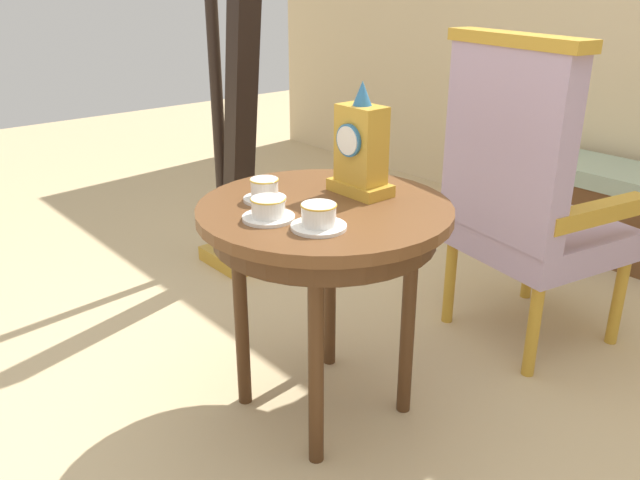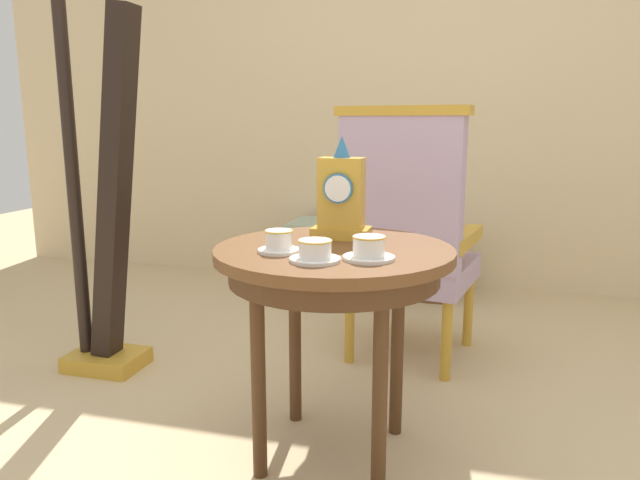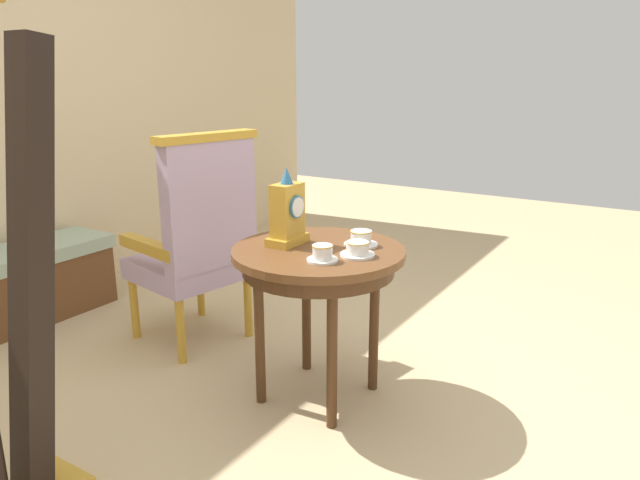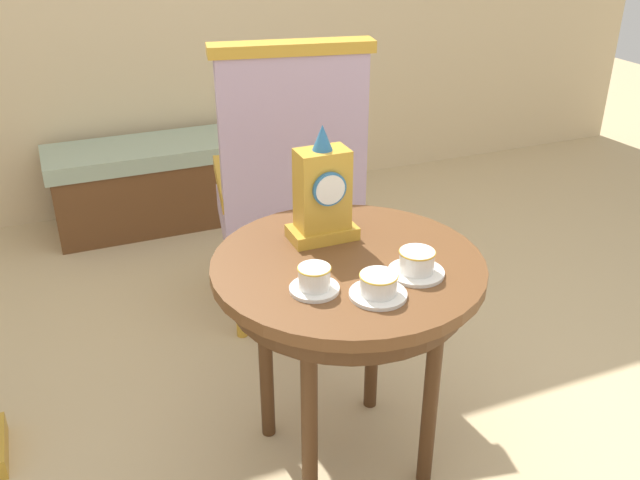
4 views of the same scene
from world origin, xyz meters
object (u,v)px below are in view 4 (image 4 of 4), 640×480
object	(u,v)px
side_table	(346,286)
armchair	(289,182)
teacup_right	(378,286)
window_bench	(155,184)
mantel_clock	(323,195)
teacup_left	(314,280)
teacup_center	(417,264)

from	to	relation	value
side_table	armchair	bearing A→B (deg)	80.83
side_table	teacup_right	size ratio (longest dim) A/B	5.16
window_bench	armchair	bearing A→B (deg)	-72.53
window_bench	teacup_right	bearing A→B (deg)	-84.36
side_table	teacup_right	distance (m)	0.22
mantel_clock	window_bench	world-z (taller)	mantel_clock
teacup_left	window_bench	world-z (taller)	teacup_left
side_table	teacup_left	world-z (taller)	teacup_left
teacup_center	teacup_left	bearing A→B (deg)	175.05
teacup_left	teacup_center	size ratio (longest dim) A/B	0.85
teacup_left	mantel_clock	world-z (taller)	mantel_clock
teacup_right	window_bench	world-z (taller)	teacup_right
armchair	teacup_left	bearing A→B (deg)	-106.21
side_table	window_bench	distance (m)	1.97
teacup_right	teacup_center	distance (m)	0.15
side_table	mantel_clock	world-z (taller)	mantel_clock
teacup_center	mantel_clock	bearing A→B (deg)	117.11
teacup_center	mantel_clock	xyz separation A→B (m)	(-0.15, 0.28, 0.10)
teacup_left	window_bench	distance (m)	2.10
teacup_left	armchair	bearing A→B (deg)	73.79
mantel_clock	teacup_center	bearing A→B (deg)	-62.89
mantel_clock	armchair	world-z (taller)	armchair
side_table	teacup_right	bearing A→B (deg)	-91.13
armchair	window_bench	xyz separation A→B (m)	(-0.35, 1.10, -0.37)
teacup_left	teacup_center	bearing A→B (deg)	-4.95
window_bench	side_table	bearing A→B (deg)	-83.68
teacup_right	armchair	size ratio (longest dim) A/B	0.13
side_table	armchair	distance (m)	0.83
teacup_right	teacup_center	size ratio (longest dim) A/B	0.97
armchair	side_table	bearing A→B (deg)	-99.17
window_bench	teacup_left	bearing A→B (deg)	-87.90
mantel_clock	armchair	xyz separation A→B (m)	(0.14, 0.67, -0.24)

